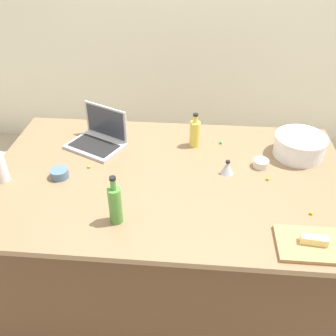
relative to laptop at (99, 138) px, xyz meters
name	(u,v)px	position (x,y,z in m)	size (l,w,h in m)	color
ground_plane	(168,285)	(0.43, -0.28, -0.95)	(12.00, 12.00, 0.00)	#B7A88E
wall_back	(187,12)	(0.43, 1.62, 0.35)	(8.00, 0.10, 2.60)	beige
island_counter	(168,236)	(0.43, -0.28, -0.50)	(1.90, 1.16, 0.90)	#4C331E
laptop	(99,138)	(0.00, 0.00, 0.00)	(0.38, 0.34, 0.22)	#B7B7BC
mixing_bowl_large	(300,145)	(1.15, -0.01, 0.02)	(0.29, 0.29, 0.13)	white
bottle_olive	(115,204)	(0.23, -0.64, 0.05)	(0.06, 0.06, 0.25)	#4C8C38
bottle_oil	(195,133)	(0.56, 0.04, 0.04)	(0.06, 0.06, 0.21)	#DBC64C
bottle_vinegar	(0,167)	(-0.41, -0.39, 0.04)	(0.07, 0.07, 0.21)	white
cutting_board	(317,245)	(1.09, -0.72, -0.04)	(0.33, 0.20, 0.02)	#AD7F4C
butter_stick_left	(314,240)	(1.08, -0.72, -0.01)	(0.11, 0.04, 0.04)	#F4E58C
ramekin_small	(261,163)	(0.93, -0.15, -0.03)	(0.08, 0.08, 0.04)	beige
ramekin_medium	(59,173)	(-0.13, -0.34, -0.02)	(0.09, 0.09, 0.05)	slate
kitchen_timer	(227,167)	(0.74, -0.22, -0.01)	(0.07, 0.07, 0.08)	#B2B2B7
candy_0	(311,213)	(1.12, -0.52, -0.04)	(0.02, 0.02, 0.02)	yellow
candy_1	(291,143)	(1.13, 0.09, -0.04)	(0.02, 0.02, 0.02)	blue
candy_2	(89,167)	(0.00, -0.24, -0.04)	(0.02, 0.02, 0.02)	yellow
candy_3	(268,179)	(0.95, -0.27, -0.04)	(0.02, 0.02, 0.02)	yellow
candy_4	(221,143)	(0.72, 0.07, -0.04)	(0.02, 0.02, 0.02)	green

